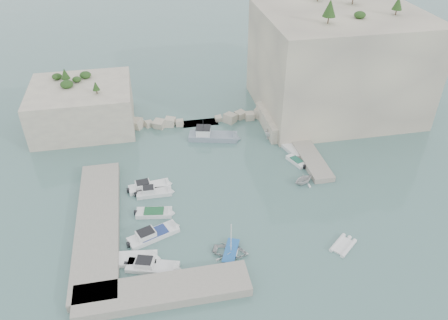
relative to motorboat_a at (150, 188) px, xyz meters
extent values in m
plane|color=slate|center=(10.47, -5.53, 0.00)|extent=(400.00, 400.00, 0.00)
cube|color=beige|center=(33.47, 17.47, 8.50)|extent=(26.00, 22.00, 17.00)
cube|color=beige|center=(23.47, 12.47, 1.25)|extent=(8.00, 10.00, 2.50)
cube|color=beige|center=(-9.53, 19.47, 3.50)|extent=(16.00, 14.00, 7.00)
cube|color=#9E9689|center=(-6.53, -6.53, 0.55)|extent=(5.00, 24.00, 1.10)
cube|color=#9E9689|center=(0.47, -18.03, 0.55)|extent=(18.00, 4.00, 1.10)
cube|color=#9E9689|center=(23.97, 4.47, 0.40)|extent=(3.00, 16.00, 0.80)
cube|color=beige|center=(9.47, 16.47, 0.70)|extent=(28.00, 3.00, 1.40)
imported|color=silver|center=(8.46, -13.83, 0.00)|extent=(4.98, 4.35, 0.86)
imported|color=silver|center=(21.01, -2.92, 0.00)|extent=(3.86, 3.63, 1.63)
imported|color=white|center=(21.24, 9.67, 0.00)|extent=(5.25, 2.99, 1.91)
cylinder|color=white|center=(8.46, -13.83, 2.53)|extent=(0.10, 0.10, 4.20)
cone|color=#1E4219|center=(28.47, 12.47, 19.27)|extent=(1.96, 1.96, 2.45)
cone|color=#1E4219|center=(40.47, 14.47, 18.82)|extent=(1.57, 1.57, 1.96)
cone|color=#1E4219|center=(-11.53, 21.47, 8.62)|extent=(1.40, 1.40, 1.75)
cone|color=#1E4219|center=(-6.53, 16.47, 8.30)|extent=(1.12, 1.12, 1.40)
camera|label=1|loc=(0.98, -47.86, 37.05)|focal=35.00mm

